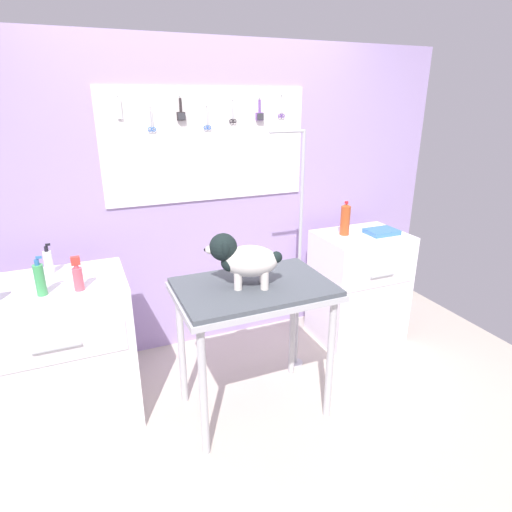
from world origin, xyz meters
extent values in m
cube|color=#BAAFA0|center=(0.00, 0.00, -0.02)|extent=(4.40, 4.00, 0.04)
cube|color=#A78EC6|center=(0.00, 1.28, 1.15)|extent=(4.00, 0.06, 2.30)
cube|color=white|center=(0.01, 1.24, 1.58)|extent=(1.51, 0.02, 0.80)
cylinder|color=gray|center=(-0.59, 1.23, 1.91)|extent=(0.01, 0.02, 0.01)
cube|color=silver|center=(-0.59, 1.22, 1.83)|extent=(0.03, 0.01, 0.13)
cylinder|color=gray|center=(-0.39, 1.23, 1.84)|extent=(0.01, 0.02, 0.01)
cube|color=silver|center=(-0.39, 1.22, 1.77)|extent=(0.01, 0.00, 0.11)
cube|color=silver|center=(-0.38, 1.22, 1.77)|extent=(0.01, 0.00, 0.11)
torus|color=#3467BE|center=(-0.40, 1.22, 1.70)|extent=(0.03, 0.01, 0.03)
torus|color=#3467BE|center=(-0.37, 1.22, 1.70)|extent=(0.03, 0.01, 0.03)
cylinder|color=gray|center=(-0.18, 1.23, 1.91)|extent=(0.01, 0.02, 0.01)
cylinder|color=#292224|center=(-0.18, 1.22, 1.85)|extent=(0.02, 0.02, 0.09)
cube|color=#292224|center=(-0.18, 1.22, 1.78)|extent=(0.06, 0.02, 0.06)
cube|color=#333338|center=(-0.18, 1.21, 1.78)|extent=(0.05, 0.01, 0.05)
cylinder|color=gray|center=(0.01, 1.23, 1.84)|extent=(0.01, 0.02, 0.01)
cube|color=silver|center=(0.00, 1.22, 1.77)|extent=(0.01, 0.00, 0.11)
cube|color=silver|center=(0.01, 1.22, 1.77)|extent=(0.01, 0.00, 0.11)
torus|color=blue|center=(-0.01, 1.22, 1.70)|extent=(0.03, 0.01, 0.03)
torus|color=blue|center=(0.02, 1.22, 1.70)|extent=(0.03, 0.01, 0.03)
cylinder|color=gray|center=(0.20, 1.23, 1.88)|extent=(0.01, 0.02, 0.01)
cube|color=silver|center=(0.19, 1.22, 1.81)|extent=(0.01, 0.00, 0.11)
cube|color=silver|center=(0.20, 1.22, 1.81)|extent=(0.01, 0.00, 0.11)
torus|color=black|center=(0.18, 1.22, 1.74)|extent=(0.03, 0.01, 0.03)
torus|color=black|center=(0.21, 1.22, 1.74)|extent=(0.03, 0.01, 0.03)
cylinder|color=gray|center=(0.41, 1.23, 1.90)|extent=(0.01, 0.02, 0.01)
cylinder|color=#704898|center=(0.41, 1.22, 1.84)|extent=(0.02, 0.02, 0.09)
cube|color=#704898|center=(0.41, 1.22, 1.77)|extent=(0.06, 0.02, 0.06)
cube|color=#333338|center=(0.41, 1.21, 1.77)|extent=(0.05, 0.01, 0.05)
cylinder|color=gray|center=(0.59, 1.23, 1.92)|extent=(0.01, 0.02, 0.01)
cube|color=silver|center=(0.58, 1.22, 1.85)|extent=(0.01, 0.00, 0.11)
cube|color=silver|center=(0.59, 1.22, 1.85)|extent=(0.01, 0.00, 0.11)
torus|color=#663A9E|center=(0.57, 1.22, 1.77)|extent=(0.03, 0.01, 0.03)
torus|color=#663A9E|center=(0.60, 1.22, 1.77)|extent=(0.03, 0.01, 0.03)
cylinder|color=#B7B7BC|center=(-0.43, 0.04, 0.41)|extent=(0.04, 0.04, 0.81)
cylinder|color=#B7B7BC|center=(0.37, 0.04, 0.41)|extent=(0.04, 0.04, 0.81)
cylinder|color=#B7B7BC|center=(-0.43, 0.53, 0.41)|extent=(0.04, 0.04, 0.81)
cylinder|color=#B7B7BC|center=(0.37, 0.53, 0.41)|extent=(0.04, 0.04, 0.81)
cube|color=#B7B7BC|center=(-0.03, 0.29, 0.83)|extent=(0.92, 0.61, 0.03)
cube|color=#494F56|center=(-0.03, 0.29, 0.86)|extent=(0.89, 0.59, 0.03)
cylinder|color=#B7B7BC|center=(0.45, 0.61, 0.01)|extent=(0.11, 0.11, 0.01)
cylinder|color=#B7B7BC|center=(0.45, 0.61, 0.86)|extent=(0.02, 0.02, 1.72)
cylinder|color=#B7B7BC|center=(0.33, 0.61, 1.71)|extent=(0.24, 0.02, 0.02)
cylinder|color=silver|center=(-0.14, 0.26, 0.93)|extent=(0.05, 0.05, 0.11)
cylinder|color=silver|center=(-0.10, 0.35, 0.93)|extent=(0.05, 0.05, 0.11)
cylinder|color=silver|center=(0.00, 0.21, 0.93)|extent=(0.05, 0.05, 0.11)
cylinder|color=silver|center=(0.03, 0.29, 0.93)|extent=(0.05, 0.05, 0.11)
ellipsoid|color=silver|center=(-0.06, 0.28, 1.03)|extent=(0.37, 0.30, 0.18)
ellipsoid|color=black|center=(-0.16, 0.32, 1.02)|extent=(0.15, 0.17, 0.10)
sphere|color=black|center=(-0.20, 0.33, 1.12)|extent=(0.16, 0.16, 0.16)
ellipsoid|color=silver|center=(-0.26, 0.36, 1.10)|extent=(0.09, 0.08, 0.05)
sphere|color=black|center=(-0.29, 0.37, 1.10)|extent=(0.02, 0.02, 0.02)
ellipsoid|color=black|center=(-0.21, 0.27, 1.13)|extent=(0.06, 0.05, 0.09)
ellipsoid|color=black|center=(-0.16, 0.39, 1.13)|extent=(0.06, 0.05, 0.09)
sphere|color=black|center=(0.08, 0.22, 1.05)|extent=(0.07, 0.07, 0.07)
cube|color=white|center=(-1.12, 0.66, 0.46)|extent=(0.80, 0.56, 0.92)
cube|color=silver|center=(-1.12, 0.38, 0.66)|extent=(0.70, 0.01, 0.18)
cylinder|color=#99999E|center=(-1.12, 0.37, 0.66)|extent=(0.24, 0.02, 0.02)
cube|color=white|center=(1.11, 0.80, 0.45)|extent=(0.68, 0.52, 0.90)
cube|color=silver|center=(1.11, 0.54, 0.64)|extent=(0.60, 0.01, 0.18)
cylinder|color=#99999E|center=(1.11, 0.53, 0.64)|extent=(0.20, 0.02, 0.02)
cylinder|color=white|center=(-1.12, 0.81, 0.99)|extent=(0.05, 0.05, 0.14)
cylinder|color=black|center=(-1.12, 0.81, 1.08)|extent=(0.02, 0.02, 0.03)
cube|color=black|center=(-1.11, 0.81, 1.10)|extent=(0.03, 0.01, 0.01)
cylinder|color=#43A55B|center=(-1.15, 0.50, 1.01)|extent=(0.05, 0.05, 0.17)
cylinder|color=#3372B4|center=(-1.15, 0.50, 1.11)|extent=(0.02, 0.02, 0.03)
cube|color=#3372B4|center=(-1.14, 0.50, 1.13)|extent=(0.03, 0.01, 0.01)
cylinder|color=#DE586A|center=(-0.97, 0.49, 0.99)|extent=(0.05, 0.05, 0.13)
cylinder|color=#DE586A|center=(-0.97, 0.49, 1.06)|extent=(0.02, 0.02, 0.02)
cube|color=red|center=(-0.97, 0.49, 1.09)|extent=(0.05, 0.03, 0.04)
cylinder|color=#B1471F|center=(0.97, 0.85, 1.01)|extent=(0.07, 0.07, 0.23)
cone|color=#B1471F|center=(0.97, 0.85, 1.13)|extent=(0.07, 0.07, 0.02)
cylinder|color=red|center=(0.97, 0.85, 1.15)|extent=(0.03, 0.03, 0.02)
cube|color=#3C76BB|center=(1.25, 0.75, 0.91)|extent=(0.24, 0.18, 0.04)
camera|label=1|loc=(-0.91, -1.82, 1.90)|focal=30.08mm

